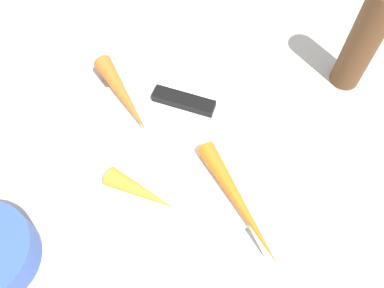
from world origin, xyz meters
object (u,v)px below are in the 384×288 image
at_px(carrot_medium, 123,95).
at_px(carrot_shortest, 141,191).
at_px(knife, 193,104).
at_px(pepper_grinder, 364,41).
at_px(cutting_board, 192,146).
at_px(carrot_longest, 239,202).

relative_size(carrot_medium, carrot_shortest, 1.49).
bearing_deg(knife, pepper_grinder, 32.90).
distance_m(cutting_board, pepper_grinder, 0.27).
xyz_separation_m(knife, pepper_grinder, (0.24, -0.02, 0.07)).
relative_size(carrot_shortest, pepper_grinder, 0.56).
bearing_deg(carrot_shortest, cutting_board, 76.57).
height_order(carrot_shortest, carrot_longest, carrot_shortest).
bearing_deg(carrot_medium, knife, 53.23).
bearing_deg(pepper_grinder, cutting_board, -171.58).
distance_m(carrot_medium, carrot_shortest, 0.15).
xyz_separation_m(cutting_board, knife, (0.02, 0.06, 0.01)).
bearing_deg(knife, cutting_board, -71.99).
height_order(carrot_medium, pepper_grinder, pepper_grinder).
distance_m(cutting_board, carrot_longest, 0.11).
xyz_separation_m(knife, carrot_medium, (-0.09, 0.04, 0.01)).
height_order(carrot_shortest, pepper_grinder, pepper_grinder).
relative_size(cutting_board, carrot_medium, 2.57).
relative_size(knife, pepper_grinder, 1.02).
bearing_deg(pepper_grinder, carrot_medium, 169.41).
height_order(knife, pepper_grinder, pepper_grinder).
xyz_separation_m(carrot_medium, carrot_longest, (0.09, -0.20, -0.00)).
distance_m(carrot_shortest, pepper_grinder, 0.36).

